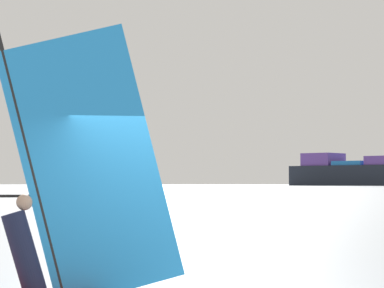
% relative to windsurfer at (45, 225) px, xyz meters
% --- Properties ---
extents(windsurfer, '(3.89, 0.78, 4.01)m').
position_rel_windsurfer_xyz_m(windsurfer, '(0.00, 0.00, 0.00)').
color(windsurfer, red).
rests_on(windsurfer, ground_plane).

